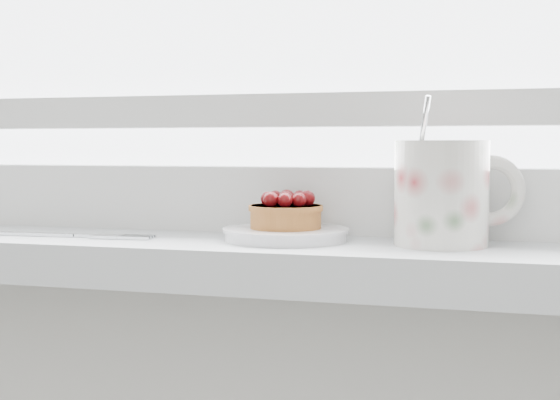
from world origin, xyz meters
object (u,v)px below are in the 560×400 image
(raspberry_tart, at_px, (286,212))
(floral_mug, at_px, (445,191))
(saucer, at_px, (286,234))
(fork, at_px, (60,235))

(raspberry_tart, relative_size, floral_mug, 0.52)
(saucer, height_order, raspberry_tart, raspberry_tart)
(floral_mug, relative_size, fork, 0.70)
(floral_mug, height_order, fork, floral_mug)
(floral_mug, bearing_deg, saucer, -179.19)
(saucer, relative_size, fork, 0.62)
(saucer, height_order, fork, saucer)
(raspberry_tart, bearing_deg, saucer, -124.46)
(saucer, distance_m, raspberry_tart, 0.02)
(raspberry_tart, height_order, floral_mug, floral_mug)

